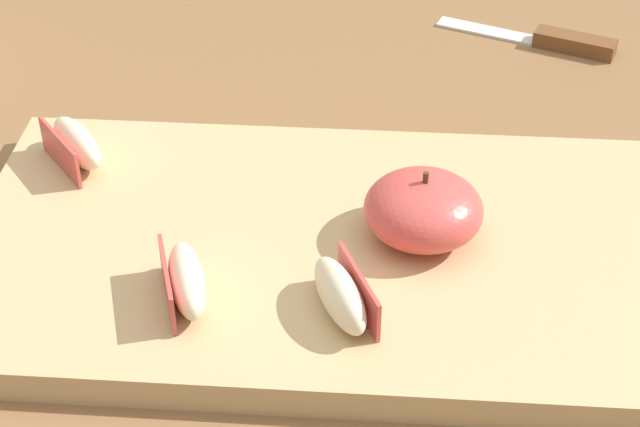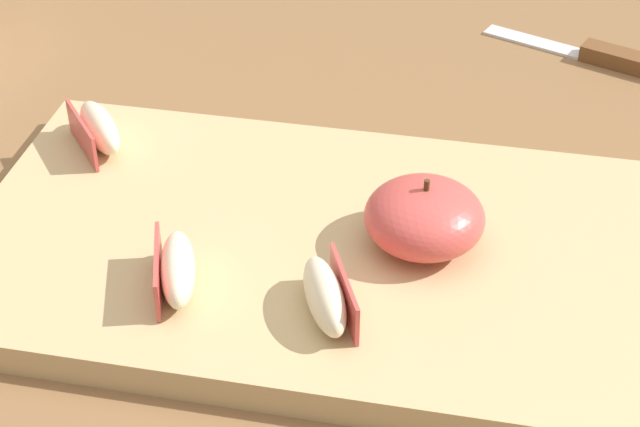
% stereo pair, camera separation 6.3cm
% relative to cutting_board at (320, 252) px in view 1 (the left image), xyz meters
% --- Properties ---
extents(dining_table, '(1.17, 0.86, 0.77)m').
position_rel_cutting_board_xyz_m(dining_table, '(-0.02, 0.07, -0.13)').
color(dining_table, brown).
rests_on(dining_table, ground_plane).
extents(cutting_board, '(0.45, 0.26, 0.02)m').
position_rel_cutting_board_xyz_m(cutting_board, '(0.00, 0.00, 0.00)').
color(cutting_board, tan).
rests_on(cutting_board, dining_table).
extents(apple_half_skin_up, '(0.08, 0.08, 0.05)m').
position_rel_cutting_board_xyz_m(apple_half_skin_up, '(0.06, 0.01, 0.03)').
color(apple_half_skin_up, '#D14C47').
rests_on(apple_half_skin_up, cutting_board).
extents(apple_wedge_back, '(0.04, 0.07, 0.03)m').
position_rel_cutting_board_xyz_m(apple_wedge_back, '(-0.07, -0.06, 0.02)').
color(apple_wedge_back, beige).
rests_on(apple_wedge_back, cutting_board).
extents(apple_wedge_near_knife, '(0.05, 0.07, 0.03)m').
position_rel_cutting_board_xyz_m(apple_wedge_near_knife, '(0.02, -0.07, 0.02)').
color(apple_wedge_near_knife, beige).
rests_on(apple_wedge_near_knife, cutting_board).
extents(apple_wedge_front, '(0.06, 0.06, 0.03)m').
position_rel_cutting_board_xyz_m(apple_wedge_front, '(-0.18, 0.08, 0.02)').
color(apple_wedge_front, beige).
rests_on(apple_wedge_front, cutting_board).
extents(paring_knife, '(0.16, 0.08, 0.01)m').
position_rel_cutting_board_xyz_m(paring_knife, '(0.19, 0.31, -0.00)').
color(paring_knife, silver).
rests_on(paring_knife, dining_table).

